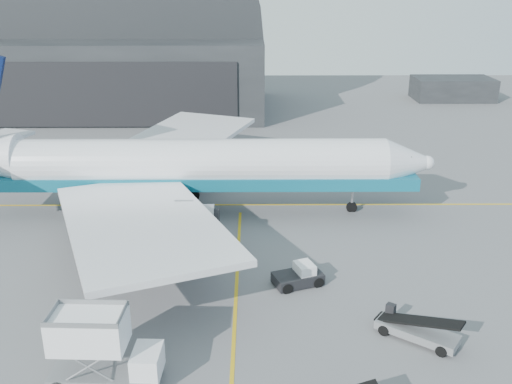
{
  "coord_description": "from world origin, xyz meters",
  "views": [
    {
      "loc": [
        1.19,
        -32.38,
        21.08
      ],
      "look_at": [
        1.47,
        11.65,
        4.5
      ],
      "focal_mm": 40.0,
      "sensor_mm": 36.0,
      "label": 1
    }
  ],
  "objects_px": {
    "airliner": "(182,166)",
    "belt_loader_b": "(416,330)",
    "catering_truck": "(100,349)",
    "pushback_tug": "(299,276)"
  },
  "relations": [
    {
      "from": "airliner",
      "to": "belt_loader_b",
      "type": "xyz_separation_m",
      "value": [
        16.73,
        -20.64,
        -4.01
      ]
    },
    {
      "from": "airliner",
      "to": "catering_truck",
      "type": "height_order",
      "value": "airliner"
    },
    {
      "from": "catering_truck",
      "to": "belt_loader_b",
      "type": "relative_size",
      "value": 1.23
    },
    {
      "from": "pushback_tug",
      "to": "airliner",
      "type": "bearing_deg",
      "value": 105.27
    },
    {
      "from": "airliner",
      "to": "pushback_tug",
      "type": "distance_m",
      "value": 17.52
    },
    {
      "from": "airliner",
      "to": "belt_loader_b",
      "type": "relative_size",
      "value": 9.33
    },
    {
      "from": "catering_truck",
      "to": "belt_loader_b",
      "type": "height_order",
      "value": "catering_truck"
    },
    {
      "from": "catering_truck",
      "to": "airliner",
      "type": "bearing_deg",
      "value": 88.22
    },
    {
      "from": "catering_truck",
      "to": "belt_loader_b",
      "type": "xyz_separation_m",
      "value": [
        18.49,
        3.87,
        -1.5
      ]
    },
    {
      "from": "belt_loader_b",
      "to": "pushback_tug",
      "type": "bearing_deg",
      "value": 170.91
    }
  ]
}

